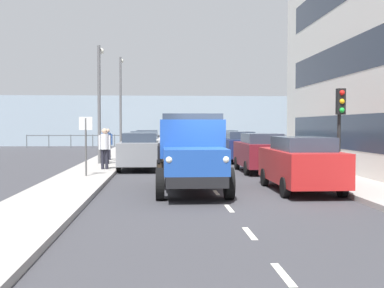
% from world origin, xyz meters
% --- Properties ---
extents(ground_plane, '(80.00, 80.00, 0.00)m').
position_xyz_m(ground_plane, '(0.00, -10.35, 0.00)').
color(ground_plane, '#38383D').
extents(sidewalk_left, '(2.13, 44.67, 0.15)m').
position_xyz_m(sidewalk_left, '(-4.70, -10.35, 0.07)').
color(sidewalk_left, '#9E9993').
rests_on(sidewalk_left, ground_plane).
extents(sidewalk_right, '(2.13, 44.67, 0.15)m').
position_xyz_m(sidewalk_right, '(4.70, -10.35, 0.07)').
color(sidewalk_right, '#9E9993').
rests_on(sidewalk_right, ground_plane).
extents(road_centreline_markings, '(0.12, 39.94, 0.01)m').
position_xyz_m(road_centreline_markings, '(0.00, -9.76, 0.00)').
color(road_centreline_markings, silver).
rests_on(road_centreline_markings, ground_plane).
extents(sea_horizon, '(80.00, 0.80, 5.00)m').
position_xyz_m(sea_horizon, '(0.00, -35.68, 2.50)').
color(sea_horizon, '#8C9EAD').
rests_on(sea_horizon, ground_plane).
extents(seawall_railing, '(28.08, 0.08, 1.20)m').
position_xyz_m(seawall_railing, '(-0.00, -32.08, 0.92)').
color(seawall_railing, '#4C5156').
rests_on(seawall_railing, ground_plane).
extents(truck_vintage_blue, '(2.17, 5.64, 2.43)m').
position_xyz_m(truck_vintage_blue, '(0.76, -0.97, 1.18)').
color(truck_vintage_blue, black).
rests_on(truck_vintage_blue, ground_plane).
extents(car_red_kerbside_near, '(1.86, 4.48, 1.72)m').
position_xyz_m(car_red_kerbside_near, '(-2.68, -1.20, 0.90)').
color(car_red_kerbside_near, '#B21E1E').
rests_on(car_red_kerbside_near, ground_plane).
extents(car_maroon_kerbside_1, '(1.85, 4.30, 1.72)m').
position_xyz_m(car_maroon_kerbside_1, '(-2.68, -7.47, 0.90)').
color(car_maroon_kerbside_1, maroon).
rests_on(car_maroon_kerbside_1, ground_plane).
extents(car_navy_kerbside_2, '(1.77, 4.50, 1.72)m').
position_xyz_m(car_navy_kerbside_2, '(-2.68, -13.64, 0.90)').
color(car_navy_kerbside_2, navy).
rests_on(car_navy_kerbside_2, ground_plane).
extents(car_teal_kerbside_3, '(1.93, 4.42, 1.72)m').
position_xyz_m(car_teal_kerbside_3, '(-2.68, -20.08, 0.90)').
color(car_teal_kerbside_3, '#1E6670').
rests_on(car_teal_kerbside_3, ground_plane).
extents(car_grey_oppositeside_0, '(1.95, 4.37, 1.72)m').
position_xyz_m(car_grey_oppositeside_0, '(2.68, -9.10, 0.90)').
color(car_grey_oppositeside_0, slate).
rests_on(car_grey_oppositeside_0, ground_plane).
extents(car_white_oppositeside_1, '(1.97, 4.14, 1.72)m').
position_xyz_m(car_white_oppositeside_1, '(2.68, -15.27, 0.90)').
color(car_white_oppositeside_1, white).
rests_on(car_white_oppositeside_1, ground_plane).
extents(car_black_oppositeside_2, '(1.86, 4.53, 1.72)m').
position_xyz_m(car_black_oppositeside_2, '(2.68, -21.34, 0.90)').
color(car_black_oppositeside_2, black).
rests_on(car_black_oppositeside_2, ground_plane).
extents(pedestrian_near_railing, '(0.53, 0.34, 1.79)m').
position_xyz_m(pedestrian_near_railing, '(4.17, -7.79, 1.21)').
color(pedestrian_near_railing, black).
rests_on(pedestrian_near_railing, sidewalk_right).
extents(pedestrian_in_dark_coat, '(0.53, 0.34, 1.69)m').
position_xyz_m(pedestrian_in_dark_coat, '(4.46, -10.79, 1.14)').
color(pedestrian_in_dark_coat, black).
rests_on(pedestrian_in_dark_coat, sidewalk_right).
extents(pedestrian_with_bag, '(0.53, 0.34, 1.74)m').
position_xyz_m(pedestrian_with_bag, '(4.65, -13.57, 1.17)').
color(pedestrian_with_bag, black).
rests_on(pedestrian_with_bag, sidewalk_right).
extents(pedestrian_strolling, '(0.53, 0.34, 1.68)m').
position_xyz_m(pedestrian_strolling, '(5.19, -16.20, 1.14)').
color(pedestrian_strolling, black).
rests_on(pedestrian_strolling, sidewalk_right).
extents(traffic_light_near, '(0.28, 0.41, 3.20)m').
position_xyz_m(traffic_light_near, '(-4.52, -2.77, 2.47)').
color(traffic_light_near, black).
rests_on(traffic_light_near, sidewalk_left).
extents(lamp_post_promenade, '(0.32, 1.14, 5.92)m').
position_xyz_m(lamp_post_promenade, '(4.80, -11.21, 3.72)').
color(lamp_post_promenade, '#59595B').
rests_on(lamp_post_promenade, sidewalk_right).
extents(lamp_post_far, '(0.32, 1.14, 6.69)m').
position_xyz_m(lamp_post_far, '(4.52, -21.00, 4.12)').
color(lamp_post_far, '#59595B').
rests_on(lamp_post_far, sidewalk_right).
extents(street_sign, '(0.50, 0.07, 2.25)m').
position_xyz_m(street_sign, '(4.55, -4.90, 1.68)').
color(street_sign, '#4C4C4C').
rests_on(street_sign, sidewalk_right).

